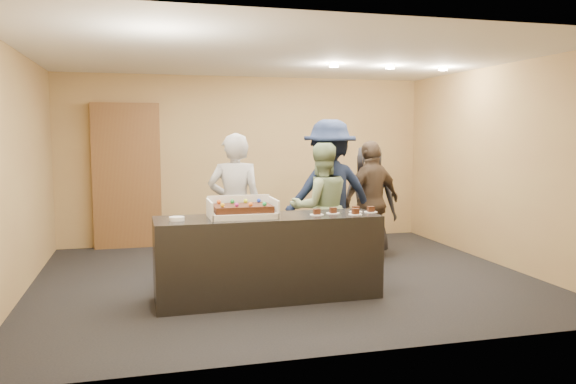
# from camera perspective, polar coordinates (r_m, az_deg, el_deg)

# --- Properties ---
(room) EXTENTS (6.04, 6.00, 2.70)m
(room) POSITION_cam_1_polar(r_m,az_deg,el_deg) (6.85, -0.34, 2.35)
(room) COLOR black
(room) RESTS_ON ground
(serving_counter) EXTENTS (2.41, 0.74, 0.90)m
(serving_counter) POSITION_cam_1_polar(r_m,az_deg,el_deg) (6.10, -2.04, -6.65)
(serving_counter) COLOR black
(serving_counter) RESTS_ON floor
(storage_cabinet) EXTENTS (1.02, 0.15, 2.25)m
(storage_cabinet) POSITION_cam_1_polar(r_m,az_deg,el_deg) (9.06, -16.05, 1.58)
(storage_cabinet) COLOR brown
(storage_cabinet) RESTS_ON floor
(cake_box) EXTENTS (0.71, 0.49, 0.21)m
(cake_box) POSITION_cam_1_polar(r_m,az_deg,el_deg) (5.98, -4.70, -2.08)
(cake_box) COLOR white
(cake_box) RESTS_ON serving_counter
(sheet_cake) EXTENTS (0.60, 0.42, 0.12)m
(sheet_cake) POSITION_cam_1_polar(r_m,az_deg,el_deg) (5.95, -4.67, -1.63)
(sheet_cake) COLOR #391A0D
(sheet_cake) RESTS_ON cake_box
(plate_stack) EXTENTS (0.16, 0.16, 0.04)m
(plate_stack) POSITION_cam_1_polar(r_m,az_deg,el_deg) (5.82, -11.24, -2.67)
(plate_stack) COLOR white
(plate_stack) RESTS_ON serving_counter
(slice_a) EXTENTS (0.15, 0.15, 0.07)m
(slice_a) POSITION_cam_1_polar(r_m,az_deg,el_deg) (6.10, 2.94, -2.13)
(slice_a) COLOR white
(slice_a) RESTS_ON serving_counter
(slice_b) EXTENTS (0.15, 0.15, 0.07)m
(slice_b) POSITION_cam_1_polar(r_m,az_deg,el_deg) (6.22, 4.60, -1.98)
(slice_b) COLOR white
(slice_b) RESTS_ON serving_counter
(slice_c) EXTENTS (0.15, 0.15, 0.07)m
(slice_c) POSITION_cam_1_polar(r_m,az_deg,el_deg) (6.16, 6.86, -2.09)
(slice_c) COLOR white
(slice_c) RESTS_ON serving_counter
(slice_d) EXTENTS (0.15, 0.15, 0.07)m
(slice_d) POSITION_cam_1_polar(r_m,az_deg,el_deg) (6.36, 6.90, -1.83)
(slice_d) COLOR white
(slice_d) RESTS_ON serving_counter
(slice_e) EXTENTS (0.15, 0.15, 0.07)m
(slice_e) POSITION_cam_1_polar(r_m,az_deg,el_deg) (6.36, 8.40, -1.85)
(slice_e) COLOR white
(slice_e) RESTS_ON serving_counter
(person_server_grey) EXTENTS (0.72, 0.54, 1.79)m
(person_server_grey) POSITION_cam_1_polar(r_m,az_deg,el_deg) (6.82, -5.40, -1.55)
(person_server_grey) COLOR #ACACB1
(person_server_grey) RESTS_ON floor
(person_sage_man) EXTENTS (0.83, 0.65, 1.66)m
(person_sage_man) POSITION_cam_1_polar(r_m,az_deg,el_deg) (7.22, 3.34, -1.60)
(person_sage_man) COLOR #8DA577
(person_sage_man) RESTS_ON floor
(person_navy_man) EXTENTS (1.31, 0.81, 1.97)m
(person_navy_man) POSITION_cam_1_polar(r_m,az_deg,el_deg) (7.53, 4.24, -0.14)
(person_navy_man) COLOR #141D38
(person_navy_man) RESTS_ON floor
(person_brown_extra) EXTENTS (1.07, 0.75, 1.68)m
(person_brown_extra) POSITION_cam_1_polar(r_m,az_deg,el_deg) (7.88, 8.49, -0.94)
(person_brown_extra) COLOR brown
(person_brown_extra) RESTS_ON floor
(person_dark_suit) EXTENTS (0.95, 0.87, 1.62)m
(person_dark_suit) POSITION_cam_1_polar(r_m,az_deg,el_deg) (8.34, 8.23, -0.78)
(person_dark_suit) COLOR black
(person_dark_suit) RESTS_ON floor
(ceiling_spotlights) EXTENTS (1.72, 0.12, 0.03)m
(ceiling_spotlights) POSITION_cam_1_polar(r_m,az_deg,el_deg) (7.89, 10.32, 12.34)
(ceiling_spotlights) COLOR #FFEAC6
(ceiling_spotlights) RESTS_ON ceiling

